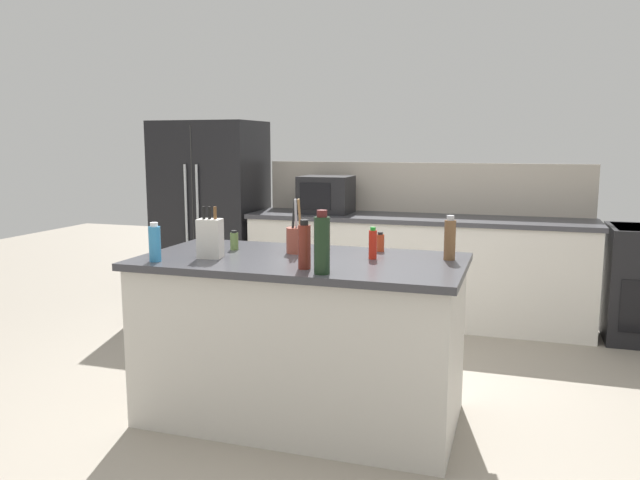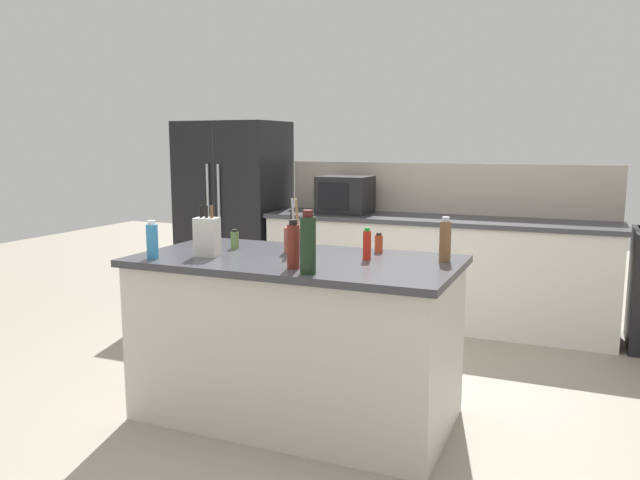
{
  "view_description": "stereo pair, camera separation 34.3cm",
  "coord_description": "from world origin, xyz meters",
  "px_view_note": "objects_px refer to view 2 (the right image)",
  "views": [
    {
      "loc": [
        1.16,
        -3.24,
        1.58
      ],
      "look_at": [
        0.0,
        0.35,
        0.99
      ],
      "focal_mm": 35.0,
      "sensor_mm": 36.0,
      "label": 1
    },
    {
      "loc": [
        1.48,
        -3.12,
        1.58
      ],
      "look_at": [
        0.0,
        0.35,
        0.99
      ],
      "focal_mm": 35.0,
      "sensor_mm": 36.0,
      "label": 2
    }
  ],
  "objects_px": {
    "microwave": "(345,195)",
    "spice_jar_oregano": "(235,240)",
    "refrigerator": "(234,212)",
    "dish_soap_bottle": "(152,241)",
    "hot_sauce_bottle": "(367,245)",
    "pepper_grinder": "(445,241)",
    "vinegar_bottle": "(293,246)",
    "utensil_crock": "(294,239)",
    "knife_block": "(207,236)",
    "spice_jar_paprika": "(379,243)",
    "wine_bottle": "(308,244)"
  },
  "relations": [
    {
      "from": "wine_bottle",
      "to": "hot_sauce_bottle",
      "type": "xyz_separation_m",
      "value": [
        0.15,
        0.46,
        -0.06
      ]
    },
    {
      "from": "wine_bottle",
      "to": "vinegar_bottle",
      "type": "xyz_separation_m",
      "value": [
        -0.12,
        0.09,
        -0.03
      ]
    },
    {
      "from": "utensil_crock",
      "to": "wine_bottle",
      "type": "relative_size",
      "value": 1.01
    },
    {
      "from": "hot_sauce_bottle",
      "to": "pepper_grinder",
      "type": "xyz_separation_m",
      "value": [
        0.41,
        0.1,
        0.03
      ]
    },
    {
      "from": "microwave",
      "to": "pepper_grinder",
      "type": "height_order",
      "value": "microwave"
    },
    {
      "from": "spice_jar_oregano",
      "to": "microwave",
      "type": "bearing_deg",
      "value": 91.74
    },
    {
      "from": "hot_sauce_bottle",
      "to": "spice_jar_paprika",
      "type": "bearing_deg",
      "value": 93.05
    },
    {
      "from": "pepper_grinder",
      "to": "wine_bottle",
      "type": "bearing_deg",
      "value": -134.49
    },
    {
      "from": "utensil_crock",
      "to": "pepper_grinder",
      "type": "distance_m",
      "value": 0.88
    },
    {
      "from": "spice_jar_paprika",
      "to": "refrigerator",
      "type": "bearing_deg",
      "value": 138.12
    },
    {
      "from": "refrigerator",
      "to": "pepper_grinder",
      "type": "relative_size",
      "value": 7.24
    },
    {
      "from": "microwave",
      "to": "wine_bottle",
      "type": "xyz_separation_m",
      "value": [
        0.78,
        -2.57,
        -0.02
      ]
    },
    {
      "from": "dish_soap_bottle",
      "to": "wine_bottle",
      "type": "bearing_deg",
      "value": -1.7
    },
    {
      "from": "refrigerator",
      "to": "spice_jar_paprika",
      "type": "height_order",
      "value": "refrigerator"
    },
    {
      "from": "microwave",
      "to": "dish_soap_bottle",
      "type": "height_order",
      "value": "microwave"
    },
    {
      "from": "refrigerator",
      "to": "utensil_crock",
      "type": "height_order",
      "value": "refrigerator"
    },
    {
      "from": "refrigerator",
      "to": "spice_jar_oregano",
      "type": "xyz_separation_m",
      "value": [
        1.27,
        -2.12,
        0.1
      ]
    },
    {
      "from": "knife_block",
      "to": "dish_soap_bottle",
      "type": "height_order",
      "value": "knife_block"
    },
    {
      "from": "spice_jar_paprika",
      "to": "wine_bottle",
      "type": "bearing_deg",
      "value": -100.6
    },
    {
      "from": "microwave",
      "to": "utensil_crock",
      "type": "bearing_deg",
      "value": -77.42
    },
    {
      "from": "refrigerator",
      "to": "wine_bottle",
      "type": "bearing_deg",
      "value": -52.88
    },
    {
      "from": "utensil_crock",
      "to": "knife_block",
      "type": "bearing_deg",
      "value": -143.72
    },
    {
      "from": "utensil_crock",
      "to": "pepper_grinder",
      "type": "relative_size",
      "value": 1.3
    },
    {
      "from": "microwave",
      "to": "spice_jar_oregano",
      "type": "xyz_separation_m",
      "value": [
        0.06,
        -2.07,
        -0.11
      ]
    },
    {
      "from": "microwave",
      "to": "utensil_crock",
      "type": "height_order",
      "value": "microwave"
    },
    {
      "from": "spice_jar_oregano",
      "to": "knife_block",
      "type": "bearing_deg",
      "value": -92.21
    },
    {
      "from": "hot_sauce_bottle",
      "to": "pepper_grinder",
      "type": "relative_size",
      "value": 0.73
    },
    {
      "from": "dish_soap_bottle",
      "to": "vinegar_bottle",
      "type": "xyz_separation_m",
      "value": [
        0.84,
        0.06,
        0.02
      ]
    },
    {
      "from": "dish_soap_bottle",
      "to": "vinegar_bottle",
      "type": "distance_m",
      "value": 0.84
    },
    {
      "from": "refrigerator",
      "to": "dish_soap_bottle",
      "type": "bearing_deg",
      "value": -68.52
    },
    {
      "from": "utensil_crock",
      "to": "spice_jar_oregano",
      "type": "xyz_separation_m",
      "value": [
        -0.4,
        -0.01,
        -0.03
      ]
    },
    {
      "from": "spice_jar_paprika",
      "to": "vinegar_bottle",
      "type": "xyz_separation_m",
      "value": [
        -0.26,
        -0.63,
        0.07
      ]
    },
    {
      "from": "wine_bottle",
      "to": "spice_jar_oregano",
      "type": "bearing_deg",
      "value": 144.99
    },
    {
      "from": "microwave",
      "to": "wine_bottle",
      "type": "height_order",
      "value": "microwave"
    },
    {
      "from": "utensil_crock",
      "to": "pepper_grinder",
      "type": "bearing_deg",
      "value": 3.45
    },
    {
      "from": "utensil_crock",
      "to": "hot_sauce_bottle",
      "type": "bearing_deg",
      "value": -6.23
    },
    {
      "from": "microwave",
      "to": "vinegar_bottle",
      "type": "bearing_deg",
      "value": -75.18
    },
    {
      "from": "refrigerator",
      "to": "utensil_crock",
      "type": "distance_m",
      "value": 2.68
    },
    {
      "from": "pepper_grinder",
      "to": "vinegar_bottle",
      "type": "distance_m",
      "value": 0.83
    },
    {
      "from": "refrigerator",
      "to": "utensil_crock",
      "type": "xyz_separation_m",
      "value": [
        1.66,
        -2.1,
        0.13
      ]
    },
    {
      "from": "refrigerator",
      "to": "wine_bottle",
      "type": "distance_m",
      "value": 3.29
    },
    {
      "from": "spice_jar_oregano",
      "to": "pepper_grinder",
      "type": "xyz_separation_m",
      "value": [
        1.27,
        0.07,
        0.06
      ]
    },
    {
      "from": "refrigerator",
      "to": "dish_soap_bottle",
      "type": "xyz_separation_m",
      "value": [
        1.02,
        -2.59,
        0.15
      ]
    },
    {
      "from": "spice_jar_paprika",
      "to": "spice_jar_oregano",
      "type": "xyz_separation_m",
      "value": [
        -0.85,
        -0.22,
        0.0
      ]
    },
    {
      "from": "spice_jar_oregano",
      "to": "pepper_grinder",
      "type": "height_order",
      "value": "pepper_grinder"
    },
    {
      "from": "microwave",
      "to": "vinegar_bottle",
      "type": "distance_m",
      "value": 2.56
    },
    {
      "from": "refrigerator",
      "to": "vinegar_bottle",
      "type": "xyz_separation_m",
      "value": [
        1.86,
        -2.53,
        0.17
      ]
    },
    {
      "from": "knife_block",
      "to": "dish_soap_bottle",
      "type": "bearing_deg",
      "value": -149.47
    },
    {
      "from": "knife_block",
      "to": "spice_jar_paprika",
      "type": "distance_m",
      "value": 1.0
    },
    {
      "from": "hot_sauce_bottle",
      "to": "vinegar_bottle",
      "type": "bearing_deg",
      "value": -125.91
    }
  ]
}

